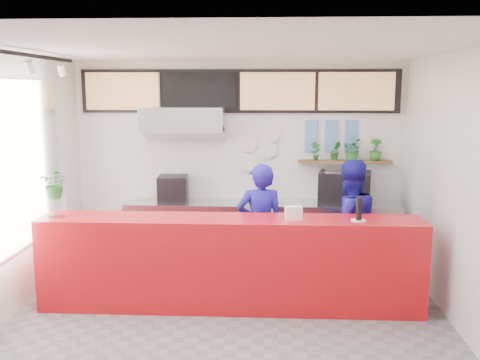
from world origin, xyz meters
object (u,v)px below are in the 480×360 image
at_px(staff_center, 260,227).
at_px(pepper_mill, 359,209).
at_px(staff_right, 348,227).
at_px(panini_oven, 173,189).
at_px(service_counter, 230,263).
at_px(espresso_machine, 345,188).

height_order(staff_center, pepper_mill, staff_center).
distance_m(staff_right, pepper_mill, 0.76).
bearing_deg(panini_oven, staff_right, -30.50).
bearing_deg(staff_right, service_counter, 5.35).
bearing_deg(staff_right, staff_center, -16.92).
height_order(service_counter, staff_center, staff_center).
relative_size(service_counter, staff_right, 2.62).
xyz_separation_m(panini_oven, staff_center, (1.34, -1.21, -0.26)).
height_order(service_counter, staff_right, staff_right).
height_order(service_counter, pepper_mill, pepper_mill).
height_order(panini_oven, staff_center, staff_center).
xyz_separation_m(service_counter, espresso_machine, (1.58, 1.80, 0.59)).
xyz_separation_m(panini_oven, pepper_mill, (2.47, -1.87, 0.15)).
bearing_deg(service_counter, staff_center, 59.65).
bearing_deg(service_counter, panini_oven, 118.81).
bearing_deg(espresso_machine, panini_oven, -168.75).
relative_size(service_counter, panini_oven, 10.36).
relative_size(espresso_machine, staff_right, 0.43).
height_order(staff_center, staff_right, staff_right).
relative_size(panini_oven, pepper_mill, 1.68).
height_order(service_counter, panini_oven, panini_oven).
xyz_separation_m(staff_center, pepper_mill, (1.13, -0.67, 0.41)).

